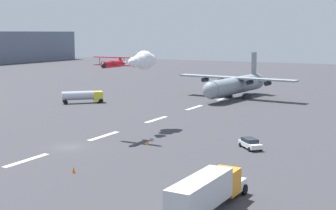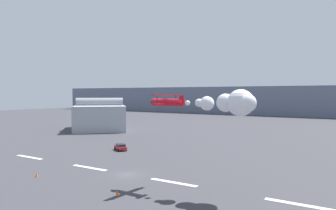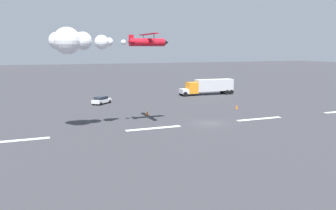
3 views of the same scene
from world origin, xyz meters
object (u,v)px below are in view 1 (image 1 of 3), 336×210
Objects in this scene: fuel_tanker_truck at (83,96)px; traffic_cone_near at (74,170)px; followme_car_yellow at (250,143)px; cargo_transport_plane at (234,85)px; traffic_cone_far at (148,142)px; semi_truck_orange at (207,191)px; stunt_biplane_red at (140,61)px.

traffic_cone_near is (-49.10, -36.18, -1.37)m from fuel_tanker_truck.
fuel_tanker_truck reaches higher than followme_car_yellow.
cargo_transport_plane is 73.75m from traffic_cone_near.
fuel_tanker_truck is 48.38m from traffic_cone_far.
followme_car_yellow is at bearing -71.38° from traffic_cone_far.
semi_truck_orange is 29.35m from traffic_cone_far.
cargo_transport_plane is at bearing -1.23° from stunt_biplane_red.
stunt_biplane_red is at bearing 15.12° from traffic_cone_near.
cargo_transport_plane reaches higher than traffic_cone_far.
stunt_biplane_red reaches higher than cargo_transport_plane.
cargo_transport_plane reaches higher than fuel_tanker_truck.
semi_truck_orange is 18.01× the size of traffic_cone_near.
fuel_tanker_truck is 11.46× the size of traffic_cone_far.
stunt_biplane_red is 36.34m from fuel_tanker_truck.
cargo_transport_plane is 7.31× the size of followme_car_yellow.
semi_truck_orange is at bearing -169.95° from followme_car_yellow.
traffic_cone_far is (-11.48, -8.08, -11.54)m from stunt_biplane_red.
cargo_transport_plane is at bearing 18.68° from semi_truck_orange.
traffic_cone_near is (-73.37, -6.83, -3.13)m from cargo_transport_plane.
followme_car_yellow reaches higher than traffic_cone_far.
fuel_tanker_truck is 11.46× the size of traffic_cone_near.
semi_truck_orange is at bearing -103.57° from traffic_cone_near.
traffic_cone_near is at bearing -143.61° from fuel_tanker_truck.
cargo_transport_plane is at bearing 5.32° from traffic_cone_near.
stunt_biplane_red is at bearing 73.72° from followme_car_yellow.
stunt_biplane_red reaches higher than followme_car_yellow.
fuel_tanker_truck is at bearing 54.47° from stunt_biplane_red.
traffic_cone_far is (-56.03, -7.13, -3.13)m from cargo_transport_plane.
followme_car_yellow is at bearing -106.28° from stunt_biplane_red.
followme_car_yellow is at bearing 10.05° from semi_truck_orange.
traffic_cone_far is at bearing -0.98° from traffic_cone_near.
cargo_transport_plane is 82.45m from semi_truck_orange.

